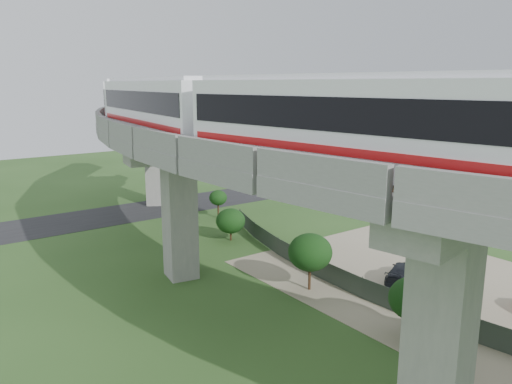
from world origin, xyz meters
The scene contains 12 objects.
ground centered at (0.00, 0.00, 0.00)m, with size 160.00×160.00×0.00m, color #2B4C1E.
dirt_lot centered at (14.00, -2.00, 0.02)m, with size 18.00×26.00×0.04m, color gray.
asphalt_road centered at (0.00, 30.00, 0.01)m, with size 60.00×8.00×0.03m, color #232326.
viaduct centered at (3.84, 0.00, 9.05)m, with size 19.58×73.98×11.40m.
metro_train centered at (2.00, 13.96, 12.31)m, with size 19.05×59.57×3.64m.
fence centered at (9.75, 0.00, 0.75)m, with size 3.87×38.73×1.50m.
tree_0 centered at (11.66, 22.43, 2.14)m, with size 1.85×1.85×2.94m.
tree_1 centered at (8.49, 15.35, 1.79)m, with size 2.60×2.60×2.90m.
tree_2 centered at (6.69, 3.05, 2.68)m, with size 2.97×2.97×3.95m.
tree_3 centered at (6.77, -5.15, 2.31)m, with size 2.77×2.77×3.50m.
car_white centered at (10.57, -4.53, 0.60)m, with size 1.32×3.28×1.12m, color silver.
car_dark centered at (12.95, 0.09, 0.72)m, with size 1.90×4.68×1.36m, color black.
Camera 1 is at (-15.04, -20.21, 13.70)m, focal length 35.00 mm.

